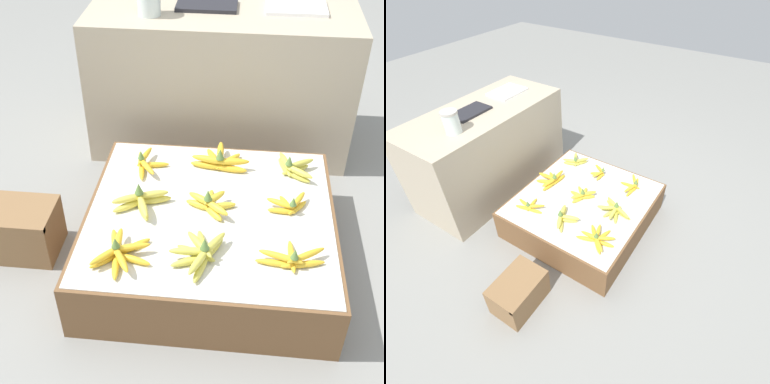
# 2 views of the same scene
# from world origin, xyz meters

# --- Properties ---
(ground_plane) EXTENTS (10.00, 10.00, 0.00)m
(ground_plane) POSITION_xyz_m (0.00, 0.00, 0.00)
(ground_plane) COLOR gray
(display_platform) EXTENTS (0.99, 0.94, 0.25)m
(display_platform) POSITION_xyz_m (0.00, 0.00, 0.13)
(display_platform) COLOR brown
(display_platform) RESTS_ON ground_plane
(back_vendor_table) EXTENTS (1.33, 0.59, 0.74)m
(back_vendor_table) POSITION_xyz_m (-0.02, 0.95, 0.37)
(back_vendor_table) COLOR tan
(back_vendor_table) RESTS_ON ground_plane
(wooden_crate) EXTENTS (0.33, 0.23, 0.23)m
(wooden_crate) POSITION_xyz_m (-0.81, -0.04, 0.11)
(wooden_crate) COLOR olive
(wooden_crate) RESTS_ON ground_plane
(banana_bunch_front_left) EXTENTS (0.22, 0.26, 0.09)m
(banana_bunch_front_left) POSITION_xyz_m (-0.30, -0.29, 0.28)
(banana_bunch_front_left) COLOR gold
(banana_bunch_front_left) RESTS_ON display_platform
(banana_bunch_front_midleft) EXTENTS (0.21, 0.27, 0.10)m
(banana_bunch_front_midleft) POSITION_xyz_m (-0.01, -0.26, 0.28)
(banana_bunch_front_midleft) COLOR gold
(banana_bunch_front_midleft) RESTS_ON display_platform
(banana_bunch_front_midright) EXTENTS (0.25, 0.16, 0.09)m
(banana_bunch_front_midright) POSITION_xyz_m (0.31, -0.26, 0.28)
(banana_bunch_front_midright) COLOR gold
(banana_bunch_front_midright) RESTS_ON display_platform
(banana_bunch_middle_left) EXTENTS (0.24, 0.18, 0.11)m
(banana_bunch_middle_left) POSITION_xyz_m (-0.28, -0.01, 0.29)
(banana_bunch_middle_left) COLOR #DBCC4C
(banana_bunch_middle_left) RESTS_ON display_platform
(banana_bunch_middle_midleft) EXTENTS (0.21, 0.20, 0.10)m
(banana_bunch_middle_midleft) POSITION_xyz_m (-0.00, 0.02, 0.29)
(banana_bunch_middle_midleft) COLOR gold
(banana_bunch_middle_midleft) RESTS_ON display_platform
(banana_bunch_middle_midright) EXTENTS (0.17, 0.13, 0.09)m
(banana_bunch_middle_midright) POSITION_xyz_m (0.31, 0.04, 0.28)
(banana_bunch_middle_midright) COLOR gold
(banana_bunch_middle_midright) RESTS_ON display_platform
(banana_bunch_back_left) EXTENTS (0.16, 0.22, 0.09)m
(banana_bunch_back_left) POSITION_xyz_m (-0.31, 0.27, 0.28)
(banana_bunch_back_left) COLOR gold
(banana_bunch_back_left) RESTS_ON display_platform
(banana_bunch_back_midleft) EXTENTS (0.26, 0.19, 0.11)m
(banana_bunch_back_midleft) POSITION_xyz_m (0.02, 0.31, 0.29)
(banana_bunch_back_midleft) COLOR gold
(banana_bunch_back_midleft) RESTS_ON display_platform
(banana_bunch_back_midright) EXTENTS (0.17, 0.19, 0.10)m
(banana_bunch_back_midright) POSITION_xyz_m (0.34, 0.30, 0.29)
(banana_bunch_back_midright) COLOR gold
(banana_bunch_back_midright) RESTS_ON display_platform
(foam_tray_white) EXTENTS (0.29, 0.22, 0.02)m
(foam_tray_white) POSITION_xyz_m (0.33, 0.98, 0.74)
(foam_tray_white) COLOR white
(foam_tray_white) RESTS_ON back_vendor_table
(foam_tray_dark) EXTENTS (0.30, 0.18, 0.02)m
(foam_tray_dark) POSITION_xyz_m (-0.10, 0.96, 0.74)
(foam_tray_dark) COLOR #232328
(foam_tray_dark) RESTS_ON back_vendor_table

